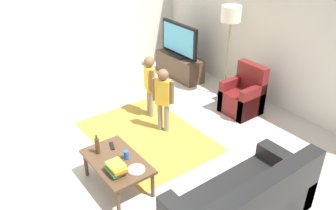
# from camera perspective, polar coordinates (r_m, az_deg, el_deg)

# --- Properties ---
(ground) EXTENTS (7.80, 7.80, 0.00)m
(ground) POSITION_cam_1_polar(r_m,az_deg,el_deg) (5.33, -5.22, -8.01)
(ground) COLOR beige
(wall_back) EXTENTS (6.00, 0.12, 2.70)m
(wall_back) POSITION_cam_1_polar(r_m,az_deg,el_deg) (6.60, 17.29, 11.46)
(wall_back) COLOR silver
(wall_back) RESTS_ON ground
(wall_left) EXTENTS (0.12, 6.00, 2.70)m
(wall_left) POSITION_cam_1_polar(r_m,az_deg,el_deg) (7.26, -18.77, 12.78)
(wall_left) COLOR silver
(wall_left) RESTS_ON ground
(area_rug) EXTENTS (2.20, 1.60, 0.01)m
(area_rug) POSITION_cam_1_polar(r_m,az_deg,el_deg) (5.71, -3.51, -5.08)
(area_rug) COLOR #B28C33
(area_rug) RESTS_ON ground
(tv_stand) EXTENTS (1.20, 0.44, 0.50)m
(tv_stand) POSITION_cam_1_polar(r_m,az_deg,el_deg) (7.69, 1.91, 6.41)
(tv_stand) COLOR #4C3828
(tv_stand) RESTS_ON ground
(tv) EXTENTS (1.10, 0.28, 0.71)m
(tv) POSITION_cam_1_polar(r_m,az_deg,el_deg) (7.46, 1.86, 10.66)
(tv) COLOR black
(tv) RESTS_ON tv_stand
(couch) EXTENTS (0.80, 1.80, 0.86)m
(couch) POSITION_cam_1_polar(r_m,az_deg,el_deg) (4.18, 12.76, -16.14)
(couch) COLOR black
(couch) RESTS_ON ground
(armchair) EXTENTS (0.60, 0.60, 0.90)m
(armchair) POSITION_cam_1_polar(r_m,az_deg,el_deg) (6.39, 12.41, 1.31)
(armchair) COLOR maroon
(armchair) RESTS_ON ground
(floor_lamp) EXTENTS (0.36, 0.36, 1.78)m
(floor_lamp) POSITION_cam_1_polar(r_m,az_deg,el_deg) (6.49, 10.33, 13.81)
(floor_lamp) COLOR #262626
(floor_lamp) RESTS_ON ground
(child_near_tv) EXTENTS (0.36, 0.20, 1.12)m
(child_near_tv) POSITION_cam_1_polar(r_m,az_deg,el_deg) (5.98, -3.08, 3.98)
(child_near_tv) COLOR gray
(child_near_tv) RESTS_ON ground
(child_center) EXTENTS (0.33, 0.24, 1.11)m
(child_center) POSITION_cam_1_polar(r_m,az_deg,el_deg) (5.52, -0.81, 1.70)
(child_center) COLOR gray
(child_center) RESTS_ON ground
(coffee_table) EXTENTS (1.00, 0.60, 0.42)m
(coffee_table) POSITION_cam_1_polar(r_m,az_deg,el_deg) (4.58, -8.46, -9.49)
(coffee_table) COLOR #513823
(coffee_table) RESTS_ON ground
(book_stack) EXTENTS (0.30, 0.21, 0.15)m
(book_stack) POSITION_cam_1_polar(r_m,az_deg,el_deg) (4.31, -8.56, -10.25)
(book_stack) COLOR red
(book_stack) RESTS_ON coffee_table
(bottle) EXTENTS (0.06, 0.06, 0.29)m
(bottle) POSITION_cam_1_polar(r_m,az_deg,el_deg) (4.65, -11.61, -6.60)
(bottle) COLOR #4C3319
(bottle) RESTS_ON coffee_table
(tv_remote) EXTENTS (0.18, 0.10, 0.02)m
(tv_remote) POSITION_cam_1_polar(r_m,az_deg,el_deg) (4.80, -9.23, -6.68)
(tv_remote) COLOR black
(tv_remote) RESTS_ON coffee_table
(soda_can) EXTENTS (0.07, 0.07, 0.12)m
(soda_can) POSITION_cam_1_polar(r_m,az_deg,el_deg) (4.53, -6.91, -8.20)
(soda_can) COLOR #2659B2
(soda_can) RESTS_ON coffee_table
(plate) EXTENTS (0.22, 0.22, 0.02)m
(plate) POSITION_cam_1_polar(r_m,az_deg,el_deg) (4.37, -5.26, -10.58)
(plate) COLOR white
(plate) RESTS_ON coffee_table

